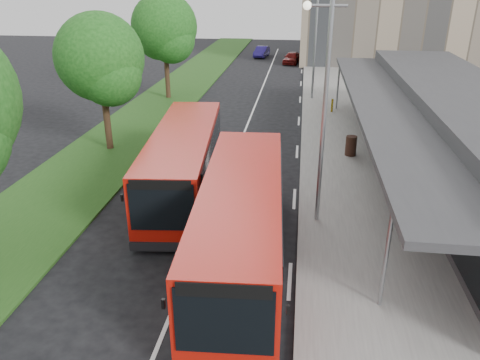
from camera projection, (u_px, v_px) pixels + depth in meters
The scene contains 16 objects.
ground at pixel (200, 241), 16.95m from camera, with size 120.00×120.00×0.00m, color black.
pavement at pixel (337, 106), 34.39m from camera, with size 5.00×80.00×0.15m, color slate.
grass_verge at pixel (165, 101), 35.95m from camera, with size 5.00×80.00×0.10m, color #1E4717.
lane_centre_line at pixel (248, 123), 30.59m from camera, with size 0.12×70.00×0.01m, color silver.
kerb_dashes at pixel (299, 109), 33.83m from camera, with size 0.12×56.00×0.01m.
station_building at pixel (459, 133), 22.11m from camera, with size 7.70×26.00×4.00m.
tree_mid at pixel (101, 63), 24.14m from camera, with size 4.56×4.56×7.30m.
tree_far at pixel (165, 31), 34.90m from camera, with size 4.90×4.90×7.87m.
lamp_post_near at pixel (323, 104), 16.40m from camera, with size 1.44×0.28×8.00m.
lamp_post_far at pixel (314, 37), 34.58m from camera, with size 1.44×0.28×8.00m.
bus_main at pixel (241, 224), 15.03m from camera, with size 3.23×10.54×2.94m.
bus_second at pixel (184, 163), 20.07m from camera, with size 3.57×10.35×2.87m.
litter_bin at pixel (351, 146), 24.53m from camera, with size 0.57×0.57×1.03m, color #311C14.
bollard at pixel (332, 105), 32.50m from camera, with size 0.15×0.15×0.91m, color yellow.
car_near at pixel (292, 58), 51.52m from camera, with size 1.51×3.76×1.28m, color #5F0E0D.
car_far at pixel (262, 52), 55.83m from camera, with size 1.30×3.73×1.23m, color navy.
Camera 1 is at (3.34, -14.35, 8.79)m, focal length 35.00 mm.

